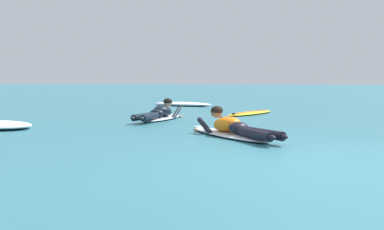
% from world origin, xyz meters
% --- Properties ---
extents(ground_plane, '(120.00, 120.00, 0.00)m').
position_xyz_m(ground_plane, '(0.00, 10.00, 0.00)').
color(ground_plane, '#2D6B7A').
extents(surfer_near, '(1.73, 2.55, 0.53)m').
position_xyz_m(surfer_near, '(-1.05, 2.40, 0.13)').
color(surfer_near, silver).
rests_on(surfer_near, ground).
extents(surfer_far, '(0.93, 2.46, 0.53)m').
position_xyz_m(surfer_far, '(-2.75, 5.53, 0.14)').
color(surfer_far, silver).
rests_on(surfer_far, ground).
extents(drifting_surfboard, '(1.58, 2.26, 0.16)m').
position_xyz_m(drifting_surfboard, '(-0.59, 7.56, 0.03)').
color(drifting_surfboard, yellow).
rests_on(drifting_surfboard, ground).
extents(whitewater_mid_right, '(2.29, 1.44, 0.14)m').
position_xyz_m(whitewater_mid_right, '(-2.84, 11.23, 0.07)').
color(whitewater_mid_right, white).
rests_on(whitewater_mid_right, ground).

